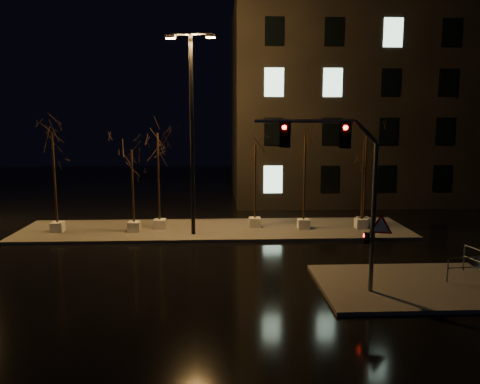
{
  "coord_description": "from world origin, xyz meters",
  "views": [
    {
      "loc": [
        0.22,
        -20.1,
        6.27
      ],
      "look_at": [
        1.26,
        2.44,
        2.8
      ],
      "focal_mm": 35.0,
      "sensor_mm": 36.0,
      "label": 1
    }
  ],
  "objects": [
    {
      "name": "traffic_signal_mast",
      "position": [
        4.73,
        -3.86,
        4.19
      ],
      "size": [
        4.84,
        1.54,
        6.15
      ],
      "rotation": [
        0.0,
        0.0,
        -0.29
      ],
      "color": "#55575C",
      "rests_on": "sidewalk_corner"
    },
    {
      "name": "median",
      "position": [
        0.0,
        6.0,
        0.07
      ],
      "size": [
        22.0,
        5.0,
        0.15
      ],
      "primitive_type": "cube",
      "color": "#4E4B46",
      "rests_on": "ground"
    },
    {
      "name": "sidewalk_corner",
      "position": [
        7.5,
        -3.5,
        0.07
      ],
      "size": [
        7.0,
        5.0,
        0.15
      ],
      "primitive_type": "cube",
      "color": "#4E4B46",
      "rests_on": "ground"
    },
    {
      "name": "tree_4",
      "position": [
        5.04,
        5.76,
        4.28
      ],
      "size": [
        1.8,
        1.8,
        5.44
      ],
      "color": "silver",
      "rests_on": "median"
    },
    {
      "name": "tree_1",
      "position": [
        -4.49,
        5.52,
        3.69
      ],
      "size": [
        1.8,
        1.8,
        4.66
      ],
      "color": "silver",
      "rests_on": "median"
    },
    {
      "name": "tree_0",
      "position": [
        -8.7,
        5.59,
        4.39
      ],
      "size": [
        1.8,
        1.8,
        5.59
      ],
      "color": "silver",
      "rests_on": "median"
    },
    {
      "name": "streetlight_main",
      "position": [
        -1.17,
        4.76,
        6.22
      ],
      "size": [
        2.63,
        0.72,
        10.53
      ],
      "rotation": [
        0.0,
        0.0,
        -0.16
      ],
      "color": "black",
      "rests_on": "median"
    },
    {
      "name": "tree_2",
      "position": [
        -3.14,
        6.09,
        4.38
      ],
      "size": [
        1.8,
        1.8,
        5.58
      ],
      "color": "silver",
      "rests_on": "median"
    },
    {
      "name": "ground",
      "position": [
        0.0,
        0.0,
        0.0
      ],
      "size": [
        90.0,
        90.0,
        0.0
      ],
      "primitive_type": "plane",
      "color": "black",
      "rests_on": "ground"
    },
    {
      "name": "tree_5",
      "position": [
        8.6,
        6.09,
        4.4
      ],
      "size": [
        1.8,
        1.8,
        5.6
      ],
      "color": "silver",
      "rests_on": "median"
    },
    {
      "name": "tree_6",
      "position": [
        8.37,
        5.73,
        4.07
      ],
      "size": [
        1.8,
        1.8,
        5.16
      ],
      "color": "silver",
      "rests_on": "median"
    },
    {
      "name": "building",
      "position": [
        14.0,
        18.0,
        7.5
      ],
      "size": [
        25.0,
        12.0,
        15.0
      ],
      "primitive_type": "cube",
      "color": "black",
      "rests_on": "ground"
    },
    {
      "name": "guard_rail_a",
      "position": [
        10.0,
        -3.23,
        0.78
      ],
      "size": [
        2.21,
        0.3,
        0.96
      ],
      "rotation": [
        0.0,
        0.0,
        0.12
      ],
      "color": "#55575C",
      "rests_on": "sidewalk_corner"
    },
    {
      "name": "tree_3",
      "position": [
        2.3,
        6.3,
        3.85
      ],
      "size": [
        1.8,
        1.8,
        4.88
      ],
      "color": "silver",
      "rests_on": "median"
    }
  ]
}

